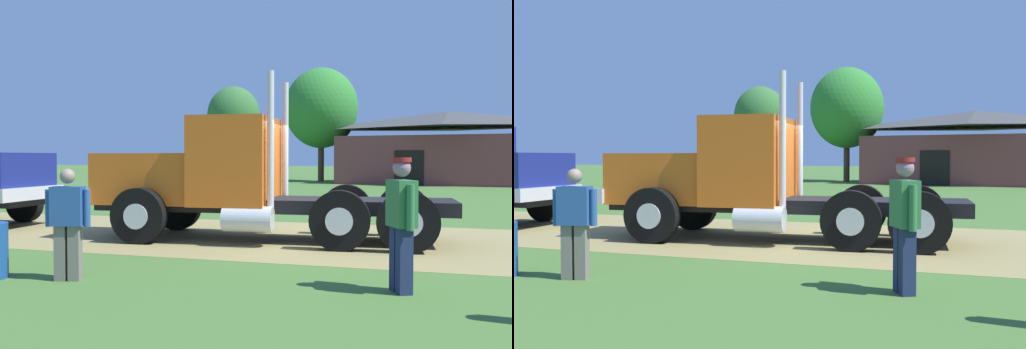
% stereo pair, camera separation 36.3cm
% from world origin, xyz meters
% --- Properties ---
extents(ground_plane, '(200.00, 200.00, 0.00)m').
position_xyz_m(ground_plane, '(0.00, 0.00, 0.00)').
color(ground_plane, '#446B2D').
extents(dirt_track, '(120.00, 5.87, 0.01)m').
position_xyz_m(dirt_track, '(0.00, 0.00, 0.00)').
color(dirt_track, '#90824D').
rests_on(dirt_track, ground_plane).
extents(truck_foreground_white, '(7.79, 3.06, 3.48)m').
position_xyz_m(truck_foreground_white, '(-1.63, -0.40, 1.25)').
color(truck_foreground_white, black).
rests_on(truck_foreground_white, ground_plane).
extents(visitor_standing_near, '(0.43, 0.58, 1.77)m').
position_xyz_m(visitor_standing_near, '(2.18, -4.38, 0.97)').
color(visitor_standing_near, '#33723F').
rests_on(visitor_standing_near, ground_plane).
extents(visitor_by_barrel, '(0.63, 0.37, 1.61)m').
position_xyz_m(visitor_by_barrel, '(-2.44, -5.00, 0.87)').
color(visitor_by_barrel, '#264C8C').
rests_on(visitor_by_barrel, ground_plane).
extents(shed_building, '(15.23, 8.35, 4.82)m').
position_xyz_m(shed_building, '(3.98, 27.43, 2.33)').
color(shed_building, brown).
rests_on(shed_building, ground_plane).
extents(tree_left, '(5.19, 5.19, 8.73)m').
position_xyz_m(tree_left, '(-15.56, 40.35, 5.86)').
color(tree_left, '#513823').
rests_on(tree_left, ground_plane).
extents(tree_mid, '(5.32, 5.32, 8.29)m').
position_xyz_m(tree_mid, '(-4.78, 28.67, 5.35)').
color(tree_mid, '#513823').
rests_on(tree_mid, ground_plane).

